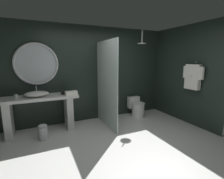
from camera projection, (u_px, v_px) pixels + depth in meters
ground_plane at (121, 150)px, 3.19m from camera, size 5.76×5.76×0.00m
back_wall_panel at (90, 74)px, 4.65m from camera, size 4.80×0.10×2.60m
side_wall_right at (184, 74)px, 4.61m from camera, size 0.10×2.47×2.60m
vanity_counter at (40, 109)px, 3.90m from camera, size 1.73×0.59×0.87m
vessel_sink at (37, 94)px, 3.82m from camera, size 0.53×0.44×0.22m
tumbler_cup at (16, 96)px, 3.64m from camera, size 0.08×0.08×0.09m
tissue_box at (65, 93)px, 4.08m from camera, size 0.18×0.12×0.08m
round_wall_mirror at (36, 64)px, 3.96m from camera, size 1.01×0.06×1.01m
shower_glass_panel at (106, 85)px, 4.17m from camera, size 0.02×1.27×2.16m
rain_shower_head at (142, 42)px, 4.56m from camera, size 0.23×0.23×0.37m
hanging_bathrobe at (193, 76)px, 4.18m from camera, size 0.20×0.58×0.70m
toilet at (137, 108)px, 5.05m from camera, size 0.39×0.56×0.56m
waste_bin at (43, 132)px, 3.58m from camera, size 0.19×0.19×0.34m
folded_hand_towel at (71, 93)px, 3.96m from camera, size 0.28×0.16×0.10m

